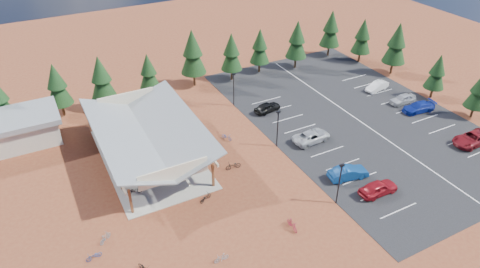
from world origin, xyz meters
TOP-DOWN VIEW (x-y plane):
  - ground at (0.00, 0.00)m, footprint 140.00×140.00m
  - asphalt_lot at (18.50, 3.00)m, footprint 27.00×44.00m
  - concrete_pad at (-10.00, 7.00)m, footprint 10.60×18.60m
  - bike_pavilion at (-10.00, 7.00)m, footprint 11.65×19.40m
  - outbuilding at (-24.00, 18.00)m, footprint 11.00×7.00m
  - lamp_post_0 at (5.00, -10.00)m, footprint 0.50×0.25m
  - lamp_post_1 at (5.00, 2.00)m, footprint 0.50×0.25m
  - lamp_post_2 at (5.00, 14.00)m, footprint 0.50×0.25m
  - trash_bin_0 at (-2.38, 3.49)m, footprint 0.60×0.60m
  - trash_bin_1 at (-3.70, 3.91)m, footprint 0.60×0.60m
  - pine_1 at (-17.69, 22.71)m, footprint 3.40×3.40m
  - pine_2 at (-11.93, 21.42)m, footprint 3.59×3.59m
  - pine_3 at (-5.05, 21.94)m, footprint 3.08×3.08m
  - pine_4 at (2.42, 22.86)m, footprint 3.98×3.98m
  - pine_5 at (8.62, 21.87)m, footprint 3.43×3.43m
  - pine_6 at (14.14, 22.41)m, footprint 3.27×3.27m
  - pine_7 at (20.56, 21.06)m, footprint 3.59×3.59m
  - pine_8 at (28.95, 22.69)m, footprint 3.63×3.63m
  - pine_10 at (33.20, -4.56)m, footprint 3.00×3.00m
  - pine_11 at (32.83, 2.27)m, footprint 3.00×3.00m
  - pine_12 at (33.60, 11.49)m, footprint 3.79×3.79m
  - pine_13 at (32.04, 17.81)m, footprint 3.38×3.38m
  - bike_0 at (-13.58, 1.38)m, footprint 1.67×0.94m
  - bike_1 at (-12.99, 3.52)m, footprint 1.56×0.46m
  - bike_2 at (-11.66, 7.68)m, footprint 1.80×1.10m
  - bike_3 at (-12.13, 14.21)m, footprint 1.52×0.58m
  - bike_4 at (-6.95, 1.88)m, footprint 1.88×0.69m
  - bike_5 at (-7.49, 4.36)m, footprint 1.53×0.62m
  - bike_6 at (-6.79, 10.50)m, footprint 1.88×0.75m
  - bike_7 at (-7.96, 14.58)m, footprint 1.85×1.05m
  - bike_8 at (-15.71, -9.19)m, footprint 1.18×1.72m
  - bike_9 at (-17.97, -4.02)m, footprint 1.50×1.33m
  - bike_10 at (-19.40, -5.74)m, footprint 1.58×0.77m
  - bike_11 at (-1.23, -10.94)m, footprint 0.55×1.83m
  - bike_12 at (-7.13, -3.19)m, footprint 1.71×1.20m
  - bike_13 at (-9.18, -11.37)m, footprint 1.50×0.46m
  - bike_14 at (0.06, 6.34)m, footprint 1.14×1.68m
  - bike_15 at (-4.70, 4.58)m, footprint 1.00×1.67m
  - bike_16 at (-2.02, 0.36)m, footprint 1.93×0.82m
  - car_0 at (9.95, -10.88)m, footprint 4.57×1.91m
  - car_1 at (8.79, -7.28)m, footprint 4.88×2.42m
  - car_2 at (9.56, 0.87)m, footprint 5.30×2.71m
  - car_4 at (8.42, 10.10)m, footprint 4.31×2.34m
  - car_6 at (27.46, -9.18)m, footprint 5.69×2.71m
  - car_7 at (27.70, -0.02)m, footprint 5.08×2.59m
  - car_8 at (27.51, 2.87)m, footprint 4.21×1.84m
  - car_9 at (27.11, 7.84)m, footprint 4.35×2.17m

SIDE VIEW (x-z plane):
  - ground at x=0.00m, z-range 0.00..0.00m
  - asphalt_lot at x=18.50m, z-range 0.00..0.04m
  - concrete_pad at x=-10.00m, z-range 0.00..0.10m
  - bike_10 at x=-19.40m, z-range 0.00..0.79m
  - bike_14 at x=0.06m, z-range 0.00..0.84m
  - bike_12 at x=-7.13m, z-range 0.00..0.85m
  - bike_8 at x=-15.71m, z-range 0.00..0.86m
  - bike_13 at x=-9.18m, z-range 0.00..0.89m
  - trash_bin_0 at x=-2.38m, z-range 0.00..0.90m
  - trash_bin_1 at x=-3.70m, z-range 0.00..0.90m
  - bike_9 at x=-17.97m, z-range 0.00..0.94m
  - bike_15 at x=-4.70m, z-range 0.00..0.97m
  - bike_16 at x=-2.02m, z-range 0.00..0.99m
  - bike_0 at x=-13.58m, z-range 0.10..0.93m
  - bike_3 at x=-12.13m, z-range 0.10..0.99m
  - bike_5 at x=-7.49m, z-range 0.10..0.99m
  - bike_2 at x=-11.66m, z-range 0.10..1.00m
  - bike_11 at x=-1.23m, z-range 0.00..1.10m
  - bike_1 at x=-12.99m, z-range 0.10..1.03m
  - bike_6 at x=-6.79m, z-range 0.10..1.07m
  - bike_4 at x=-6.95m, z-range 0.10..1.08m
  - bike_7 at x=-7.96m, z-range 0.10..1.17m
  - car_9 at x=27.11m, z-range 0.04..1.41m
  - car_4 at x=8.42m, z-range 0.04..1.43m
  - car_8 at x=27.51m, z-range 0.04..1.45m
  - car_7 at x=27.70m, z-range 0.04..1.45m
  - car_2 at x=9.56m, z-range 0.04..1.47m
  - car_1 at x=8.79m, z-range 0.04..1.58m
  - car_0 at x=9.95m, z-range 0.04..1.59m
  - car_6 at x=27.46m, z-range 0.04..1.61m
  - outbuilding at x=-24.00m, z-range 0.08..3.98m
  - lamp_post_0 at x=5.00m, z-range 0.41..5.55m
  - lamp_post_1 at x=5.00m, z-range 0.41..5.55m
  - lamp_post_2 at x=5.00m, z-range 0.41..5.55m
  - bike_pavilion at x=-10.00m, z-range 1.34..6.31m
  - pine_11 at x=32.83m, z-range 0.77..7.75m
  - pine_10 at x=33.20m, z-range 0.77..7.77m
  - pine_3 at x=-5.05m, z-range 0.79..7.96m
  - pine_6 at x=14.14m, z-range 0.84..8.47m
  - pine_13 at x=32.04m, z-range 0.87..8.75m
  - pine_1 at x=-17.69m, z-range 0.87..8.79m
  - pine_5 at x=8.62m, z-range 0.88..8.89m
  - pine_7 at x=20.56m, z-range 0.92..9.29m
  - pine_2 at x=-11.93m, z-range 0.93..9.30m
  - pine_8 at x=28.95m, z-range 0.93..9.38m
  - pine_12 at x=33.60m, z-range 0.98..9.82m
  - pine_4 at x=2.42m, z-range 1.03..10.31m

